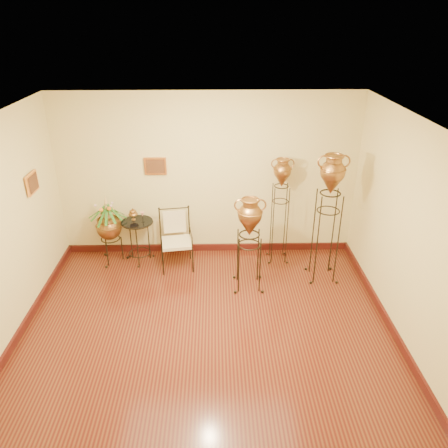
{
  "coord_description": "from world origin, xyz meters",
  "views": [
    {
      "loc": [
        0.13,
        -4.39,
        3.89
      ],
      "look_at": [
        0.25,
        1.3,
        1.1
      ],
      "focal_mm": 35.0,
      "sensor_mm": 36.0,
      "label": 1
    }
  ],
  "objects_px": {
    "amphora_tall": "(280,210)",
    "side_table": "(139,240)",
    "amphora_mid": "(327,218)",
    "armchair": "(176,240)",
    "planter_urn": "(109,224)"
  },
  "relations": [
    {
      "from": "amphora_tall",
      "to": "amphora_mid",
      "type": "xyz_separation_m",
      "value": [
        0.64,
        -0.58,
        0.11
      ]
    },
    {
      "from": "amphora_tall",
      "to": "side_table",
      "type": "height_order",
      "value": "amphora_tall"
    },
    {
      "from": "planter_urn",
      "to": "side_table",
      "type": "height_order",
      "value": "planter_urn"
    },
    {
      "from": "side_table",
      "to": "amphora_tall",
      "type": "bearing_deg",
      "value": -0.02
    },
    {
      "from": "armchair",
      "to": "planter_urn",
      "type": "bearing_deg",
      "value": 160.5
    },
    {
      "from": "planter_urn",
      "to": "side_table",
      "type": "relative_size",
      "value": 1.31
    },
    {
      "from": "amphora_tall",
      "to": "armchair",
      "type": "xyz_separation_m",
      "value": [
        -1.71,
        -0.22,
        -0.44
      ]
    },
    {
      "from": "amphora_mid",
      "to": "planter_urn",
      "type": "relative_size",
      "value": 1.67
    },
    {
      "from": "amphora_tall",
      "to": "armchair",
      "type": "relative_size",
      "value": 1.84
    },
    {
      "from": "planter_urn",
      "to": "side_table",
      "type": "distance_m",
      "value": 0.56
    },
    {
      "from": "planter_urn",
      "to": "armchair",
      "type": "height_order",
      "value": "planter_urn"
    },
    {
      "from": "amphora_tall",
      "to": "amphora_mid",
      "type": "height_order",
      "value": "amphora_mid"
    },
    {
      "from": "amphora_tall",
      "to": "side_table",
      "type": "relative_size",
      "value": 1.93
    },
    {
      "from": "armchair",
      "to": "amphora_mid",
      "type": "bearing_deg",
      "value": -17.36
    },
    {
      "from": "amphora_mid",
      "to": "armchair",
      "type": "height_order",
      "value": "amphora_mid"
    }
  ]
}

